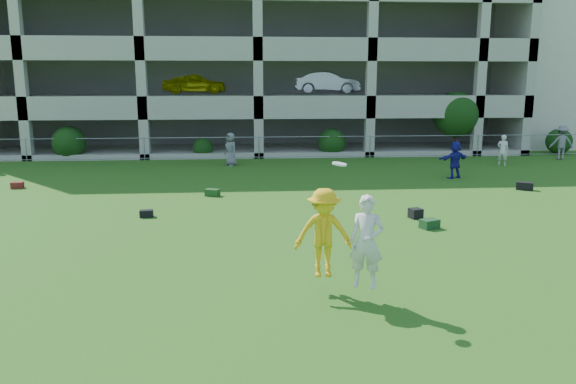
{
  "coord_description": "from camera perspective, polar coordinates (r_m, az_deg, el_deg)",
  "views": [
    {
      "loc": [
        -0.86,
        -10.72,
        4.18
      ],
      "look_at": [
        0.25,
        3.0,
        1.4
      ],
      "focal_mm": 35.0,
      "sensor_mm": 36.0,
      "label": 1
    }
  ],
  "objects": [
    {
      "name": "bystander_c",
      "position": [
        27.65,
        -5.83,
        4.35
      ],
      "size": [
        0.87,
        0.94,
        1.61
      ],
      "primitive_type": "imported",
      "rotation": [
        0.0,
        0.0,
        -0.95
      ],
      "color": "slate",
      "rests_on": "ground"
    },
    {
      "name": "parking_garage",
      "position": [
        38.47,
        -3.46,
        14.13
      ],
      "size": [
        30.0,
        14.0,
        12.0
      ],
      "color": "#9E998C",
      "rests_on": "ground"
    },
    {
      "name": "bystander_f",
      "position": [
        32.97,
        26.04,
        4.55
      ],
      "size": [
        1.28,
        0.92,
        1.79
      ],
      "primitive_type": "imported",
      "rotation": [
        0.0,
        0.0,
        2.9
      ],
      "color": "slate",
      "rests_on": "ground"
    },
    {
      "name": "bag_red_f",
      "position": [
        24.23,
        -25.8,
        0.63
      ],
      "size": [
        0.48,
        0.33,
        0.24
      ],
      "primitive_type": "cube",
      "rotation": [
        0.0,
        0.0,
        0.12
      ],
      "color": "#5D101B",
      "rests_on": "ground"
    },
    {
      "name": "bag_green_c",
      "position": [
        16.49,
        14.18,
        -3.16
      ],
      "size": [
        0.6,
        0.52,
        0.26
      ],
      "primitive_type": "cube",
      "rotation": [
        0.0,
        0.0,
        0.4
      ],
      "color": "#153914",
      "rests_on": "ground"
    },
    {
      "name": "frisbee_contest",
      "position": [
        10.9,
        4.81,
        -4.39
      ],
      "size": [
        1.71,
        1.13,
        2.41
      ],
      "color": "yellow",
      "rests_on": "ground"
    },
    {
      "name": "crate_d",
      "position": [
        17.58,
        12.84,
        -2.13
      ],
      "size": [
        0.43,
        0.43,
        0.3
      ],
      "primitive_type": "cube",
      "rotation": [
        0.0,
        0.0,
        0.28
      ],
      "color": "black",
      "rests_on": "ground"
    },
    {
      "name": "bag_black_e",
      "position": [
        23.33,
        22.92,
        0.56
      ],
      "size": [
        0.67,
        0.57,
        0.3
      ],
      "primitive_type": "cube",
      "rotation": [
        0.0,
        0.0,
        -0.55
      ],
      "color": "black",
      "rests_on": "ground"
    },
    {
      "name": "ground",
      "position": [
        11.54,
        -0.05,
        -9.82
      ],
      "size": [
        100.0,
        100.0,
        0.0
      ],
      "primitive_type": "plane",
      "color": "#235114",
      "rests_on": "ground"
    },
    {
      "name": "bystander_d",
      "position": [
        24.97,
        16.6,
        3.16
      ],
      "size": [
        1.55,
        0.97,
        1.59
      ],
      "primitive_type": "imported",
      "rotation": [
        0.0,
        0.0,
        3.51
      ],
      "color": "navy",
      "rests_on": "ground"
    },
    {
      "name": "bag_black_b",
      "position": [
        17.83,
        -14.18,
        -2.13
      ],
      "size": [
        0.42,
        0.28,
        0.22
      ],
      "primitive_type": "cube",
      "rotation": [
        0.0,
        0.0,
        0.07
      ],
      "color": "black",
      "rests_on": "ground"
    },
    {
      "name": "bag_green_g",
      "position": [
        20.57,
        -7.68,
        -0.05
      ],
      "size": [
        0.58,
        0.48,
        0.25
      ],
      "primitive_type": "cube",
      "rotation": [
        0.0,
        0.0,
        -0.41
      ],
      "color": "#183D16",
      "rests_on": "ground"
    },
    {
      "name": "shrub_row",
      "position": [
        31.02,
        5.53,
        6.43
      ],
      "size": [
        34.38,
        2.52,
        3.5
      ],
      "color": "#163D11",
      "rests_on": "ground"
    },
    {
      "name": "fence",
      "position": [
        29.95,
        -2.97,
        4.56
      ],
      "size": [
        36.06,
        0.06,
        1.2
      ],
      "color": "gray",
      "rests_on": "ground"
    },
    {
      "name": "bystander_e",
      "position": [
        29.54,
        20.99,
        4.0
      ],
      "size": [
        0.66,
        0.61,
        1.51
      ],
      "primitive_type": "imported",
      "rotation": [
        0.0,
        0.0,
        2.53
      ],
      "color": "white",
      "rests_on": "ground"
    }
  ]
}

